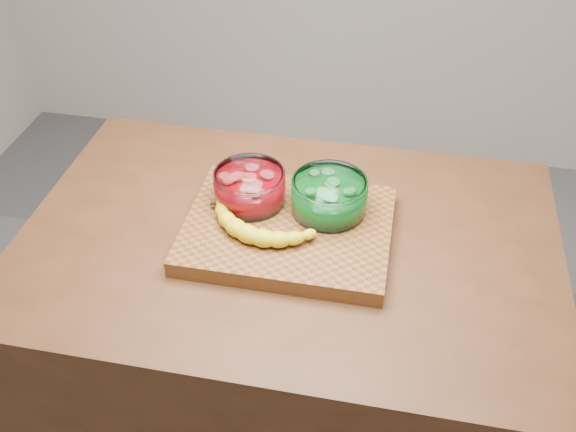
# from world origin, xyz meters

# --- Properties ---
(counter) EXTENTS (1.20, 0.80, 0.90)m
(counter) POSITION_xyz_m (0.00, 0.00, 0.45)
(counter) COLOR #4D2B17
(counter) RESTS_ON ground
(cutting_board) EXTENTS (0.45, 0.35, 0.04)m
(cutting_board) POSITION_xyz_m (0.00, 0.00, 0.92)
(cutting_board) COLOR brown
(cutting_board) RESTS_ON counter
(bowl_red) EXTENTS (0.16, 0.16, 0.08)m
(bowl_red) POSITION_xyz_m (-0.10, 0.06, 0.98)
(bowl_red) COLOR white
(bowl_red) RESTS_ON cutting_board
(bowl_green) EXTENTS (0.17, 0.17, 0.08)m
(bowl_green) POSITION_xyz_m (0.08, 0.06, 0.98)
(bowl_green) COLOR white
(bowl_green) RESTS_ON cutting_board
(banana) EXTENTS (0.28, 0.16, 0.04)m
(banana) POSITION_xyz_m (-0.05, -0.03, 0.96)
(banana) COLOR yellow
(banana) RESTS_ON cutting_board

